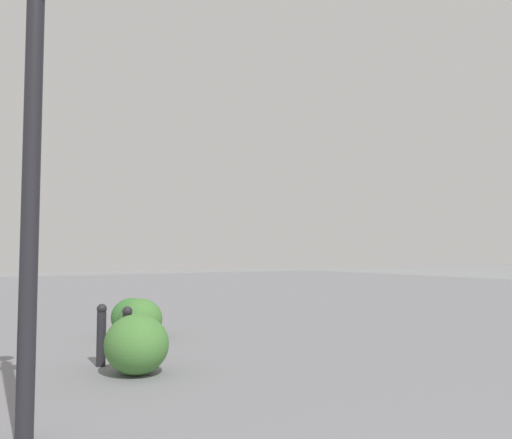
# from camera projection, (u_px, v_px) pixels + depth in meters

# --- Properties ---
(lamppost) EXTENTS (0.98, 0.28, 4.24)m
(lamppost) POSITION_uv_depth(u_px,v_px,m) (34.00, 89.00, 4.29)
(lamppost) COLOR #232328
(lamppost) RESTS_ON ground
(bollard_near) EXTENTS (0.13, 0.13, 0.79)m
(bollard_near) POSITION_uv_depth(u_px,v_px,m) (127.00, 336.00, 6.75)
(bollard_near) COLOR #232328
(bollard_near) RESTS_ON ground
(bollard_mid) EXTENTS (0.13, 0.13, 0.81)m
(bollard_mid) POSITION_uv_depth(u_px,v_px,m) (101.00, 334.00, 6.90)
(bollard_mid) COLOR #232328
(bollard_mid) RESTS_ON ground
(shrub_low) EXTENTS (0.85, 0.77, 0.72)m
(shrub_low) POSITION_uv_depth(u_px,v_px,m) (137.00, 344.00, 6.42)
(shrub_low) COLOR #477F38
(shrub_low) RESTS_ON ground
(shrub_round) EXTENTS (0.79, 0.71, 0.67)m
(shrub_round) POSITION_uv_depth(u_px,v_px,m) (132.00, 317.00, 9.36)
(shrub_round) COLOR #387533
(shrub_round) RESTS_ON ground
(shrub_wide) EXTENTS (0.81, 0.73, 0.69)m
(shrub_wide) POSITION_uv_depth(u_px,v_px,m) (140.00, 319.00, 9.03)
(shrub_wide) COLOR #477F38
(shrub_wide) RESTS_ON ground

